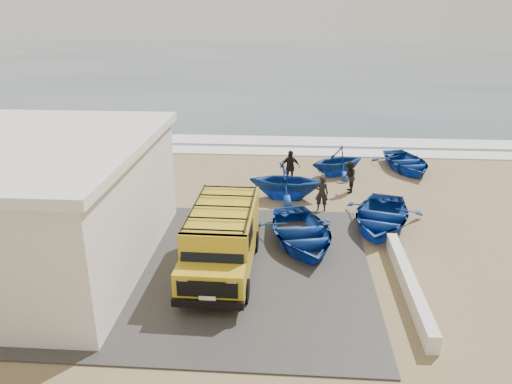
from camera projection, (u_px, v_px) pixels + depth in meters
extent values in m
plane|color=#8E7752|center=(254.00, 243.00, 18.58)|extent=(160.00, 160.00, 0.00)
cube|color=#3D3B38|center=(191.00, 267.00, 16.84)|extent=(12.00, 10.00, 0.05)
cube|color=#385166|center=(283.00, 64.00, 70.73)|extent=(180.00, 88.00, 0.01)
cube|color=white|center=(269.00, 151.00, 29.74)|extent=(180.00, 1.60, 0.06)
cube|color=white|center=(271.00, 141.00, 32.07)|extent=(180.00, 2.20, 0.04)
cube|color=white|center=(24.00, 208.00, 16.50)|extent=(8.00, 9.00, 4.00)
cube|color=silver|center=(13.00, 146.00, 15.72)|extent=(8.40, 9.40, 0.30)
cube|color=black|center=(152.00, 179.00, 17.42)|extent=(0.08, 0.70, 0.90)
cube|color=silver|center=(409.00, 284.00, 15.36)|extent=(0.35, 6.00, 0.55)
cube|color=gold|center=(223.00, 232.00, 16.53)|extent=(2.09, 4.17, 1.75)
cube|color=gold|center=(210.00, 283.00, 14.31)|extent=(2.03, 0.99, 0.95)
cube|color=black|center=(212.00, 249.00, 14.47)|extent=(1.86, 0.39, 0.76)
cube|color=black|center=(207.00, 289.00, 13.81)|extent=(1.71, 0.11, 0.48)
cube|color=black|center=(208.00, 304.00, 13.94)|extent=(2.06, 0.18, 0.23)
cube|color=black|center=(222.00, 206.00, 16.14)|extent=(1.98, 3.85, 0.06)
cylinder|color=black|center=(182.00, 288.00, 14.95)|extent=(0.25, 0.75, 0.74)
cylinder|color=black|center=(203.00, 239.00, 18.01)|extent=(0.25, 0.75, 0.74)
cylinder|color=black|center=(245.00, 291.00, 14.80)|extent=(0.25, 0.75, 0.74)
cylinder|color=black|center=(255.00, 241.00, 17.85)|extent=(0.25, 0.75, 0.74)
imported|color=#133F9C|center=(301.00, 233.00, 18.31)|extent=(4.13, 5.09, 0.93)
imported|color=#133F9C|center=(381.00, 216.00, 19.71)|extent=(4.25, 5.13, 0.92)
imported|color=#133F9C|center=(286.00, 180.00, 22.42)|extent=(3.48, 3.05, 1.74)
imported|color=#133F9C|center=(338.00, 161.00, 25.49)|extent=(3.79, 3.62, 1.55)
imported|color=#133F9C|center=(406.00, 162.00, 26.41)|extent=(3.66, 4.56, 0.84)
imported|color=black|center=(322.00, 193.00, 21.17)|extent=(0.60, 0.42, 1.55)
imported|color=black|center=(349.00, 177.00, 23.19)|extent=(0.64, 0.78, 1.50)
imported|color=black|center=(290.00, 167.00, 24.25)|extent=(1.08, 0.69, 1.70)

